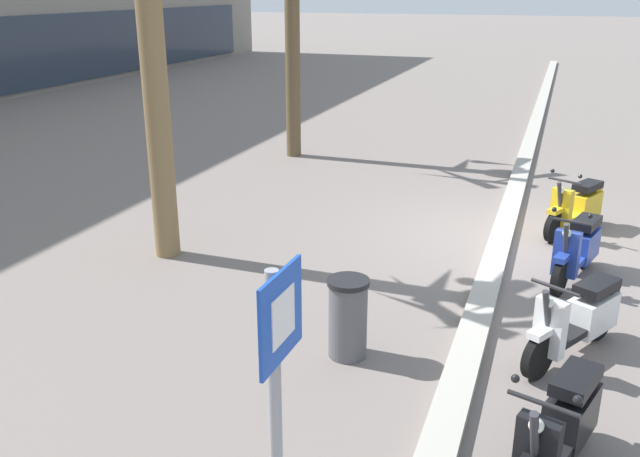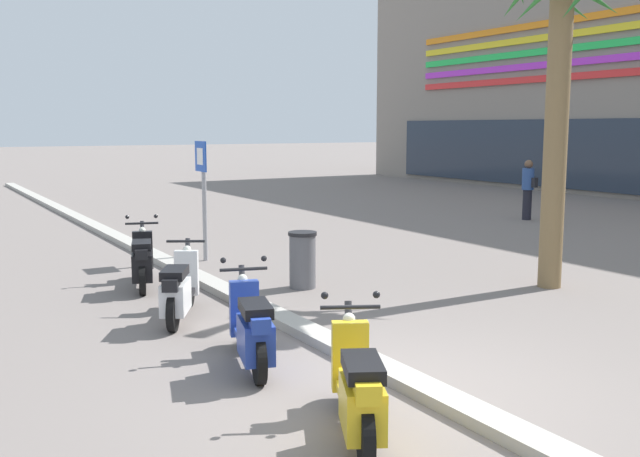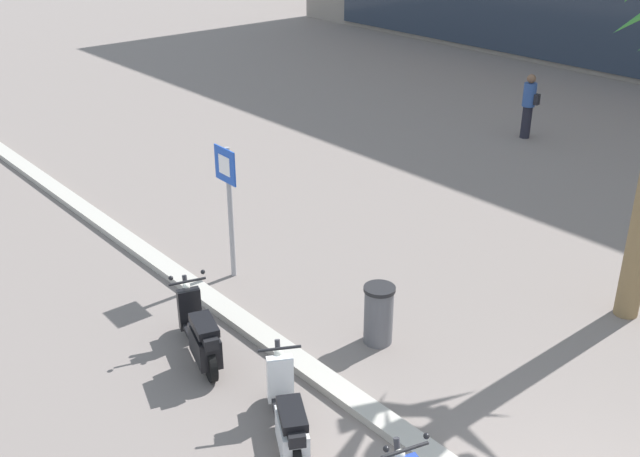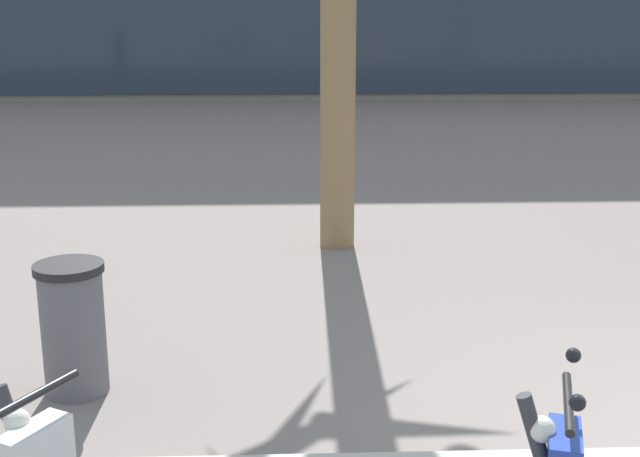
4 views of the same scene
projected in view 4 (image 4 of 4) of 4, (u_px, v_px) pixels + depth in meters
The scene contains 1 object.
litter_bin at pixel (73, 327), 5.90m from camera, with size 0.48×0.48×0.95m.
Camera 4 is at (-3.04, -4.16, 2.70)m, focal length 47.58 mm.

